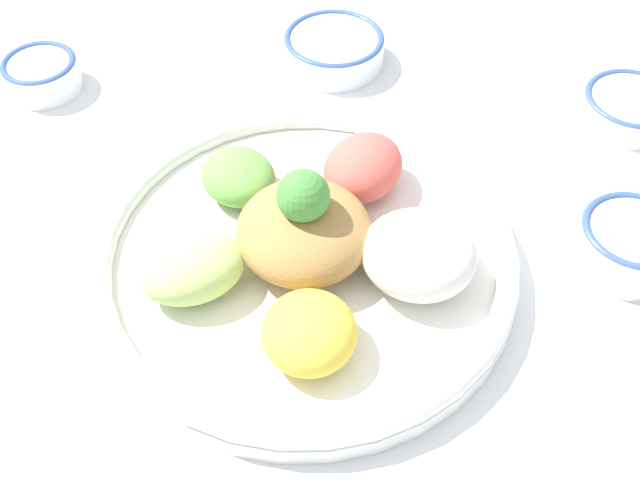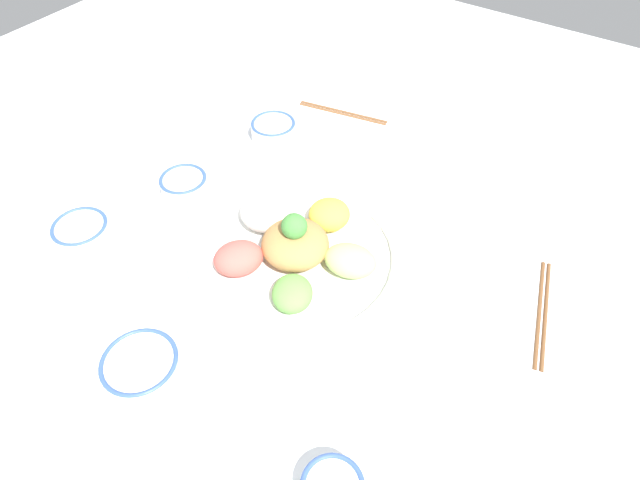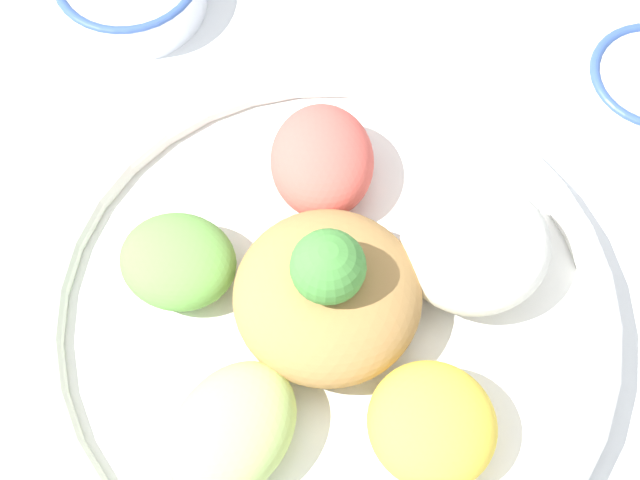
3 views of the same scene
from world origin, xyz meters
The scene contains 9 objects.
ground_plane centered at (0.00, 0.00, 0.00)m, with size 2.40×2.40×0.00m, color white.
salad_platter centered at (0.02, -0.01, 0.03)m, with size 0.38×0.38×0.12m.
sauce_bowl_red centered at (-0.29, 0.05, 0.02)m, with size 0.12×0.12×0.04m.
rice_bowl_blue centered at (-0.15, 0.36, 0.02)m, with size 0.10×0.10×0.03m.
sauce_bowl_dark centered at (0.04, 0.28, 0.03)m, with size 0.09×0.09×0.05m.
sauce_bowl_far centered at (0.29, 0.25, 0.02)m, with size 0.10×0.10×0.04m.
chopsticks_pair_near centered at (0.16, -0.42, 0.00)m, with size 0.22×0.07×0.01m.
chopsticks_pair_far centered at (0.46, 0.17, 0.00)m, with size 0.06×0.22×0.01m.
serving_spoon_main centered at (0.23, -0.18, 0.00)m, with size 0.09×0.11×0.01m.
Camera 2 is at (-0.48, -0.40, 0.73)m, focal length 30.00 mm.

